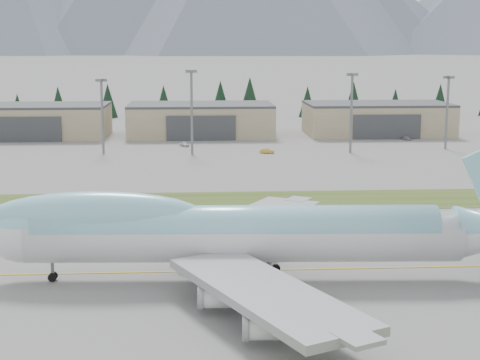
{
  "coord_description": "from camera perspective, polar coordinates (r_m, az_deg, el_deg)",
  "views": [
    {
      "loc": [
        -16.57,
        -96.33,
        30.62
      ],
      "look_at": [
        -9.31,
        24.82,
        8.0
      ],
      "focal_mm": 55.0,
      "sensor_mm": 36.0,
      "label": 1
    }
  ],
  "objects": [
    {
      "name": "ground",
      "position": [
        102.43,
        6.08,
        -6.9
      ],
      "size": [
        7000.0,
        7000.0,
        0.0
      ],
      "primitive_type": "plane",
      "color": "slate",
      "rests_on": "ground"
    },
    {
      "name": "grass_strip_far",
      "position": [
        145.55,
        3.18,
        -1.6
      ],
      "size": [
        400.0,
        18.0,
        0.08
      ],
      "primitive_type": "cube",
      "color": "#314C1B",
      "rests_on": "ground"
    },
    {
      "name": "taxiway_line_main",
      "position": [
        102.43,
        6.08,
        -6.9
      ],
      "size": [
        400.0,
        0.4,
        0.02
      ],
      "primitive_type": "cube",
      "color": "gold",
      "rests_on": "ground"
    },
    {
      "name": "boeing_747_freighter",
      "position": [
        95.61,
        -0.15,
        -4.09
      ],
      "size": [
        73.88,
        63.97,
        19.53
      ],
      "rotation": [
        0.0,
        0.0,
        -0.05
      ],
      "color": "silver",
      "rests_on": "ground"
    },
    {
      "name": "hangar_left",
      "position": [
        253.22,
        -15.64,
        4.45
      ],
      "size": [
        48.0,
        26.6,
        10.8
      ],
      "color": "tan",
      "rests_on": "ground"
    },
    {
      "name": "hangar_center",
      "position": [
        247.52,
        -3.06,
        4.69
      ],
      "size": [
        48.0,
        26.6,
        10.8
      ],
      "color": "tan",
      "rests_on": "ground"
    },
    {
      "name": "hangar_right",
      "position": [
        255.06,
        10.59,
        4.7
      ],
      "size": [
        48.0,
        26.6,
        10.8
      ],
      "color": "tan",
      "rests_on": "ground"
    },
    {
      "name": "floodlight_masts",
      "position": [
        207.8,
        2.59,
        6.39
      ],
      "size": [
        190.69,
        9.92,
        23.46
      ],
      "color": "slate",
      "rests_on": "ground"
    },
    {
      "name": "service_vehicle_a",
      "position": [
        222.44,
        -4.33,
        2.62
      ],
      "size": [
        3.2,
        4.23,
        1.34
      ],
      "primitive_type": "imported",
      "rotation": [
        0.0,
        0.0,
        0.47
      ],
      "color": "silver",
      "rests_on": "ground"
    },
    {
      "name": "service_vehicle_b",
      "position": [
        207.92,
        2.11,
        2.08
      ],
      "size": [
        4.32,
        2.53,
        1.34
      ],
      "primitive_type": "imported",
      "rotation": [
        0.0,
        0.0,
        1.28
      ],
      "color": "gold",
      "rests_on": "ground"
    },
    {
      "name": "service_vehicle_c",
      "position": [
        242.46,
        12.81,
        3.04
      ],
      "size": [
        2.74,
        4.29,
        1.16
      ],
      "primitive_type": "imported",
      "rotation": [
        0.0,
        0.0,
        0.31
      ],
      "color": "#9E9EA2",
      "rests_on": "ground"
    },
    {
      "name": "conifer_belt",
      "position": [
        309.24,
        -0.92,
        6.16
      ],
      "size": [
        268.5,
        13.15,
        16.92
      ],
      "color": "black",
      "rests_on": "ground"
    }
  ]
}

